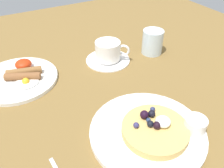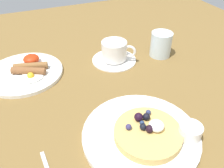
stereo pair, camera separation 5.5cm
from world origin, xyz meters
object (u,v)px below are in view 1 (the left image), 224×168
(breakfast_plate, at_px, (18,79))
(syrup_ramekin, at_px, (195,124))
(water_glass, at_px, (152,42))
(pancake_plate, at_px, (147,132))
(coffee_saucer, at_px, (108,59))
(coffee_cup, at_px, (108,50))

(breakfast_plate, bearing_deg, syrup_ramekin, -52.92)
(water_glass, bearing_deg, breakfast_plate, 172.77)
(pancake_plate, relative_size, coffee_saucer, 1.77)
(coffee_saucer, relative_size, water_glass, 1.76)
(water_glass, bearing_deg, coffee_saucer, 170.79)
(breakfast_plate, height_order, water_glass, water_glass)
(syrup_ramekin, distance_m, breakfast_plate, 0.50)
(pancake_plate, height_order, coffee_saucer, pancake_plate)
(coffee_saucer, xyz_separation_m, water_glass, (0.16, -0.03, 0.04))
(pancake_plate, relative_size, water_glass, 3.13)
(coffee_saucer, bearing_deg, pancake_plate, -102.74)
(coffee_cup, xyz_separation_m, water_glass, (0.16, -0.03, 0.00))
(coffee_saucer, height_order, water_glass, water_glass)
(water_glass, bearing_deg, coffee_cup, 171.04)
(breakfast_plate, relative_size, water_glass, 2.81)
(coffee_saucer, distance_m, coffee_cup, 0.04)
(syrup_ramekin, distance_m, water_glass, 0.37)
(syrup_ramekin, relative_size, water_glass, 0.59)
(pancake_plate, bearing_deg, syrup_ramekin, -28.69)
(pancake_plate, distance_m, coffee_saucer, 0.33)
(syrup_ramekin, relative_size, breakfast_plate, 0.21)
(syrup_ramekin, bearing_deg, coffee_saucer, 92.69)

